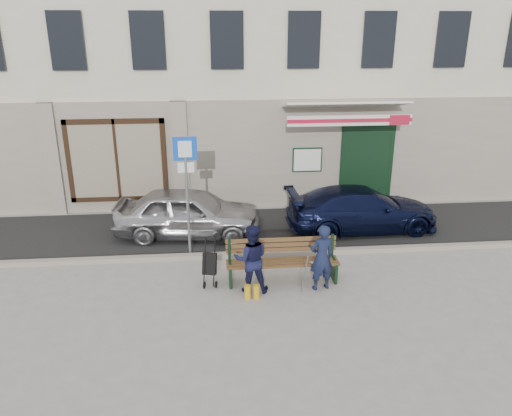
{
  "coord_description": "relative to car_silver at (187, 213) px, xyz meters",
  "views": [
    {
      "loc": [
        -0.49,
        -9.22,
        5.23
      ],
      "look_at": [
        0.49,
        1.6,
        1.2
      ],
      "focal_mm": 35.0,
      "sensor_mm": 36.0,
      "label": 1
    }
  ],
  "objects": [
    {
      "name": "asphalt_lane",
      "position": [
        1.18,
        0.17,
        -0.63
      ],
      "size": [
        60.0,
        3.2,
        0.01
      ],
      "primitive_type": "cube",
      "color": "#282828",
      "rests_on": "ground"
    },
    {
      "name": "bench",
      "position": [
        2.07,
        -2.68,
        -0.18
      ],
      "size": [
        2.4,
        1.17,
        0.98
      ],
      "color": "brown",
      "rests_on": "ground"
    },
    {
      "name": "car_silver",
      "position": [
        0.0,
        0.0,
        0.0
      ],
      "size": [
        3.85,
        1.84,
        1.27
      ],
      "primitive_type": "imported",
      "rotation": [
        0.0,
        0.0,
        1.48
      ],
      "color": "#B3B3B8",
      "rests_on": "ground"
    },
    {
      "name": "stroller",
      "position": [
        0.57,
        -2.65,
        -0.19
      ],
      "size": [
        0.34,
        0.45,
        1.0
      ],
      "rotation": [
        0.0,
        0.0,
        -0.24
      ],
      "color": "black",
      "rests_on": "ground"
    },
    {
      "name": "woman",
      "position": [
        1.42,
        -3.04,
        0.1
      ],
      "size": [
        0.73,
        0.57,
        1.47
      ],
      "primitive_type": "imported",
      "rotation": [
        0.0,
        0.0,
        3.12
      ],
      "color": "#131536",
      "rests_on": "ground"
    },
    {
      "name": "man",
      "position": [
        2.87,
        -3.07,
        0.08
      ],
      "size": [
        0.59,
        0.46,
        1.43
      ],
      "primitive_type": "imported",
      "rotation": [
        0.0,
        0.0,
        3.39
      ],
      "color": "#151C39",
      "rests_on": "ground"
    },
    {
      "name": "parking_sign",
      "position": [
        0.1,
        -1.27,
        1.33
      ],
      "size": [
        0.54,
        0.08,
        2.9
      ],
      "rotation": [
        0.0,
        0.0,
        0.04
      ],
      "color": "gray",
      "rests_on": "ground"
    },
    {
      "name": "curb",
      "position": [
        1.18,
        -1.43,
        -0.58
      ],
      "size": [
        60.0,
        0.18,
        0.12
      ],
      "primitive_type": "cube",
      "color": "#9E9384",
      "rests_on": "ground"
    },
    {
      "name": "building",
      "position": [
        1.19,
        5.52,
        4.34
      ],
      "size": [
        20.0,
        8.27,
        10.0
      ],
      "color": "beige",
      "rests_on": "ground"
    },
    {
      "name": "ground",
      "position": [
        1.18,
        -2.93,
        -0.64
      ],
      "size": [
        80.0,
        80.0,
        0.0
      ],
      "primitive_type": "plane",
      "color": "#9E9991",
      "rests_on": "ground"
    },
    {
      "name": "car_navy",
      "position": [
        4.63,
        -0.01,
        -0.05
      ],
      "size": [
        4.09,
        1.82,
        1.17
      ],
      "primitive_type": "imported",
      "rotation": [
        0.0,
        0.0,
        1.62
      ],
      "color": "black",
      "rests_on": "ground"
    }
  ]
}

